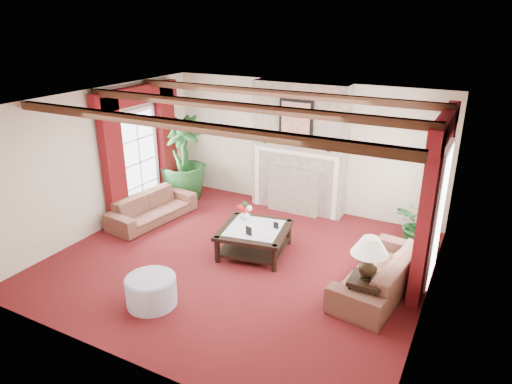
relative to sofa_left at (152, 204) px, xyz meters
The scene contains 23 objects.
floor 2.47m from the sofa_left, 14.40° to the right, with size 6.00×6.00×0.00m, color #490D11.
ceiling 3.38m from the sofa_left, 14.40° to the right, with size 6.00×6.00×0.00m, color white.
back_wall 3.34m from the sofa_left, 42.13° to the left, with size 6.00×0.02×2.70m, color beige.
left_wall 1.32m from the sofa_left, 136.12° to the right, with size 0.02×5.50×2.70m, color beige.
right_wall 5.49m from the sofa_left, ahead, with size 0.02×5.50×2.70m, color beige.
ceiling_beams 3.34m from the sofa_left, 14.40° to the right, with size 6.00×3.00×0.12m, color #311A0F, non-canonical shape.
fireplace 3.85m from the sofa_left, 39.36° to the left, with size 2.00×0.52×2.70m, color tan, non-canonical shape.
french_door_left 1.90m from the sofa_left, 146.93° to the left, with size 0.10×1.10×2.16m, color white, non-canonical shape.
french_door_right 5.63m from the sofa_left, ahead, with size 0.10×1.10×2.16m, color white, non-canonical shape.
curtains_left 2.27m from the sofa_left, 141.46° to the left, with size 0.20×2.40×2.55m, color #4D0B0A, non-canonical shape.
curtains_right 5.68m from the sofa_left, ahead, with size 0.20×2.40×2.55m, color #4D0B0A, non-canonical shape.
sofa_left is the anchor object (origin of this frame).
sofa_right 4.71m from the sofa_left, ahead, with size 0.90×2.16×0.82m, color #3E111A.
potted_palm 1.36m from the sofa_left, 97.32° to the left, with size 1.40×2.03×1.04m, color black.
small_plant 5.16m from the sofa_left, 13.81° to the left, with size 1.17×1.21×0.72m, color black.
coffee_table 2.48m from the sofa_left, ahead, with size 1.15×1.15×0.47m, color black, non-canonical shape.
side_table 4.76m from the sofa_left, 12.66° to the right, with size 0.46×0.46×0.54m, color black, non-canonical shape.
ottoman 2.95m from the sofa_left, 50.76° to the right, with size 0.73×0.73×0.42m, color #A09DB2.
table_lamp 4.79m from the sofa_left, 12.66° to the right, with size 0.51×0.51×0.65m, color black, non-canonical shape.
flower_vase 2.15m from the sofa_left, ahead, with size 0.21×0.22×0.19m, color silver.
book 2.74m from the sofa_left, ahead, with size 0.18×0.11×0.27m, color black.
photo_frame_a 2.57m from the sofa_left, 11.84° to the right, with size 0.12×0.02×0.16m, color black, non-canonical shape.
photo_frame_b 2.81m from the sofa_left, ahead, with size 0.10×0.02×0.13m, color black, non-canonical shape.
Camera 1 is at (3.44, -5.94, 3.93)m, focal length 32.00 mm.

